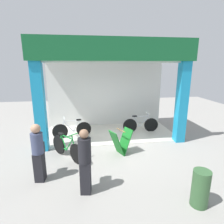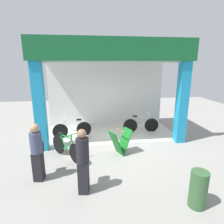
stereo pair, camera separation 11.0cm
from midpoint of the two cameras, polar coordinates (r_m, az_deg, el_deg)
ground_plane at (r=7.35m, az=1.14°, el=-9.99°), size 19.21×19.21×0.00m
shop_facade at (r=8.10m, az=-0.31°, el=7.76°), size 5.81×2.91×3.91m
bicycle_inside_0 at (r=8.11m, az=-11.56°, el=-5.17°), size 1.60×0.44×0.89m
bicycle_inside_1 at (r=8.64m, az=9.12°, el=-3.82°), size 1.62×0.44×0.89m
bicycle_parked_0 at (r=6.43m, az=-13.19°, el=-10.51°), size 1.07×1.33×0.91m
sandwich_board_sign at (r=6.52m, az=2.99°, el=-9.08°), size 0.84×0.71×0.89m
pedestrian_0 at (r=5.36m, az=-21.25°, el=-11.16°), size 0.34×0.54×1.58m
pedestrian_1 at (r=4.61m, az=-8.07°, el=-14.46°), size 0.34×0.59×1.62m
trash_bin at (r=4.77m, az=25.41°, el=-20.43°), size 0.38×0.38×0.84m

